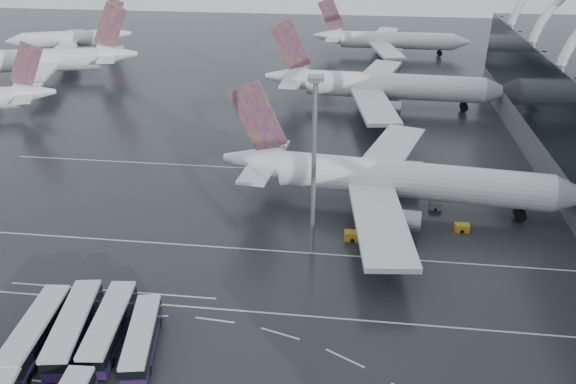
# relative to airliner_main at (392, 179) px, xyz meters

# --- Properties ---
(ground) EXTENTS (420.00, 420.00, 0.00)m
(ground) POSITION_rel_airliner_main_xyz_m (-13.18, -27.71, -5.08)
(ground) COLOR black
(ground) RESTS_ON ground
(lane_marking_near) EXTENTS (120.00, 0.25, 0.01)m
(lane_marking_near) POSITION_rel_airliner_main_xyz_m (-13.18, -29.71, -5.07)
(lane_marking_near) COLOR beige
(lane_marking_near) RESTS_ON ground
(lane_marking_mid) EXTENTS (120.00, 0.25, 0.01)m
(lane_marking_mid) POSITION_rel_airliner_main_xyz_m (-13.18, -15.71, -5.07)
(lane_marking_mid) COLOR beige
(lane_marking_mid) RESTS_ON ground
(lane_marking_far) EXTENTS (120.00, 0.25, 0.01)m
(lane_marking_far) POSITION_rel_airliner_main_xyz_m (-13.18, 12.29, -5.07)
(lane_marking_far) COLOR beige
(lane_marking_far) RESTS_ON ground
(bus_bay_line_south) EXTENTS (28.00, 0.25, 0.01)m
(bus_bay_line_south) POSITION_rel_airliner_main_xyz_m (-37.18, -43.71, -5.07)
(bus_bay_line_south) COLOR beige
(bus_bay_line_south) RESTS_ON ground
(bus_bay_line_north) EXTENTS (28.00, 0.25, 0.01)m
(bus_bay_line_north) POSITION_rel_airliner_main_xyz_m (-37.18, -27.71, -5.07)
(bus_bay_line_north) COLOR beige
(bus_bay_line_north) RESTS_ON ground
(airliner_main) EXTENTS (59.90, 52.27, 20.27)m
(airliner_main) POSITION_rel_airliner_main_xyz_m (0.00, 0.00, 0.00)
(airliner_main) COLOR silver
(airliner_main) RESTS_ON ground
(airliner_gate_b) EXTENTS (60.21, 54.14, 20.92)m
(airliner_gate_b) POSITION_rel_airliner_main_xyz_m (-0.57, 52.43, 0.16)
(airliner_gate_b) COLOR silver
(airliner_gate_b) RESTS_ON ground
(airliner_gate_c) EXTENTS (51.60, 47.87, 18.47)m
(airliner_gate_c) POSITION_rel_airliner_main_xyz_m (3.22, 107.93, -0.46)
(airliner_gate_c) COLOR silver
(airliner_gate_c) RESTS_ON ground
(jet_remote_mid) EXTENTS (48.60, 39.39, 21.27)m
(jet_remote_mid) POSITION_rel_airliner_main_xyz_m (-92.76, 66.75, 0.41)
(jet_remote_mid) COLOR silver
(jet_remote_mid) RESTS_ON ground
(jet_remote_far) EXTENTS (39.99, 32.55, 17.83)m
(jet_remote_far) POSITION_rel_airliner_main_xyz_m (-102.88, 98.30, -0.47)
(jet_remote_far) COLOR silver
(jet_remote_far) RESTS_ON ground
(bus_row_near_a) EXTENTS (4.16, 13.88, 3.37)m
(bus_row_near_a) POSITION_rel_airliner_main_xyz_m (-41.50, -38.40, -3.23)
(bus_row_near_a) COLOR #1D1239
(bus_row_near_a) RESTS_ON ground
(bus_row_near_b) EXTENTS (5.41, 14.33, 3.45)m
(bus_row_near_b) POSITION_rel_airliner_main_xyz_m (-37.55, -37.18, -3.18)
(bus_row_near_b) COLOR #1D1239
(bus_row_near_b) RESTS_ON ground
(bus_row_near_c) EXTENTS (4.45, 13.72, 3.32)m
(bus_row_near_c) POSITION_rel_airliner_main_xyz_m (-33.59, -36.51, -3.25)
(bus_row_near_c) COLOR #1D1239
(bus_row_near_c) RESTS_ON ground
(bus_row_near_d) EXTENTS (4.92, 12.54, 3.02)m
(bus_row_near_d) POSITION_rel_airliner_main_xyz_m (-29.27, -37.67, -3.42)
(bus_row_near_d) COLOR #1D1239
(bus_row_near_d) RESTS_ON ground
(floodlight_mast) EXTENTS (2.00, 2.00, 26.10)m
(floodlight_mast) POSITION_rel_airliner_main_xyz_m (-11.88, -15.36, 11.34)
(floodlight_mast) COLOR gray
(floodlight_mast) RESTS_ON ground
(gse_cart_belly_a) EXTENTS (2.21, 1.30, 1.20)m
(gse_cart_belly_a) POSITION_rel_airliner_main_xyz_m (10.72, -6.65, -4.47)
(gse_cart_belly_a) COLOR #BF8519
(gse_cart_belly_a) RESTS_ON ground
(gse_cart_belly_b) EXTENTS (1.92, 1.13, 1.05)m
(gse_cart_belly_b) POSITION_rel_airliner_main_xyz_m (7.42, -0.02, -4.55)
(gse_cart_belly_b) COLOR slate
(gse_cart_belly_b) RESTS_ON ground
(gse_cart_belly_c) EXTENTS (2.53, 1.49, 1.38)m
(gse_cart_belly_c) POSITION_rel_airliner_main_xyz_m (-6.05, -11.26, -4.39)
(gse_cart_belly_c) COLOR #BF8519
(gse_cart_belly_c) RESTS_ON ground
(gse_cart_belly_e) EXTENTS (1.93, 1.14, 1.05)m
(gse_cart_belly_e) POSITION_rel_airliner_main_xyz_m (-0.75, 8.32, -4.55)
(gse_cart_belly_e) COLOR #BF8519
(gse_cart_belly_e) RESTS_ON ground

